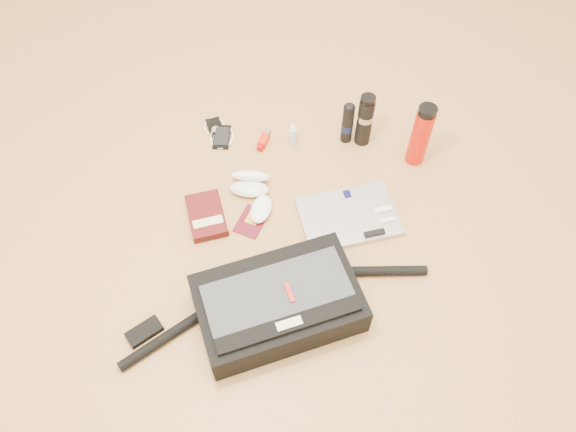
{
  "coord_description": "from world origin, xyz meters",
  "views": [
    {
      "loc": [
        0.09,
        -1.0,
        1.65
      ],
      "look_at": [
        -0.02,
        0.06,
        0.06
      ],
      "focal_mm": 35.0,
      "sensor_mm": 36.0,
      "label": 1
    }
  ],
  "objects": [
    {
      "name": "ground",
      "position": [
        0.0,
        0.0,
        0.0
      ],
      "size": [
        4.0,
        4.0,
        0.0
      ],
      "primitive_type": "plane",
      "color": "#A87B46",
      "rests_on": "ground"
    },
    {
      "name": "sunglasses_case",
      "position": [
        -0.18,
        0.21,
        0.03
      ],
      "size": [
        0.15,
        0.12,
        0.08
      ],
      "rotation": [
        0.0,
        0.0,
        0.02
      ],
      "color": "silver",
      "rests_on": "ground"
    },
    {
      "name": "thermos_black",
      "position": [
        0.22,
        0.49,
        0.12
      ],
      "size": [
        0.06,
        0.06,
        0.23
      ],
      "rotation": [
        0.0,
        0.0,
        -0.05
      ],
      "color": "black",
      "rests_on": "ground"
    },
    {
      "name": "book",
      "position": [
        -0.31,
        0.06,
        0.02
      ],
      "size": [
        0.18,
        0.22,
        0.04
      ],
      "rotation": [
        0.0,
        0.0,
        0.37
      ],
      "color": "#410D0D",
      "rests_on": "ground"
    },
    {
      "name": "ipod",
      "position": [
        -0.36,
        0.49,
        0.01
      ],
      "size": [
        0.11,
        0.11,
        0.01
      ],
      "rotation": [
        0.0,
        0.0,
        0.41
      ],
      "color": "black",
      "rests_on": "ground"
    },
    {
      "name": "phone",
      "position": [
        -0.32,
        0.44,
        0.01
      ],
      "size": [
        0.1,
        0.12,
        0.01
      ],
      "rotation": [
        0.0,
        0.0,
        0.07
      ],
      "color": "black",
      "rests_on": "ground"
    },
    {
      "name": "messenger_bag",
      "position": [
        -0.02,
        -0.27,
        0.06
      ],
      "size": [
        0.94,
        0.49,
        0.14
      ],
      "rotation": [
        0.0,
        0.0,
        0.43
      ],
      "color": "black",
      "rests_on": "ground"
    },
    {
      "name": "spray_bottle",
      "position": [
        -0.04,
        0.44,
        0.05
      ],
      "size": [
        0.03,
        0.03,
        0.1
      ],
      "rotation": [
        0.0,
        0.0,
        -0.3
      ],
      "color": "#9EC0D4",
      "rests_on": "ground"
    },
    {
      "name": "laptop",
      "position": [
        0.19,
        0.12,
        0.01
      ],
      "size": [
        0.4,
        0.33,
        0.03
      ],
      "rotation": [
        0.0,
        0.0,
        0.34
      ],
      "color": "#ABABAD",
      "rests_on": "ground"
    },
    {
      "name": "thermos_red",
      "position": [
        0.42,
        0.41,
        0.13
      ],
      "size": [
        0.09,
        0.09,
        0.27
      ],
      "rotation": [
        0.0,
        0.0,
        0.42
      ],
      "color": "#B91508",
      "rests_on": "ground"
    },
    {
      "name": "mouse",
      "position": [
        -0.12,
        0.11,
        0.02
      ],
      "size": [
        0.09,
        0.13,
        0.04
      ],
      "rotation": [
        0.0,
        0.0,
        -0.15
      ],
      "color": "white",
      "rests_on": "ground"
    },
    {
      "name": "aerosol_can",
      "position": [
        0.16,
        0.49,
        0.09
      ],
      "size": [
        0.05,
        0.05,
        0.19
      ],
      "rotation": [
        0.0,
        0.0,
        -0.2
      ],
      "color": "black",
      "rests_on": "ground"
    },
    {
      "name": "inhaler",
      "position": [
        -0.16,
        0.44,
        0.01
      ],
      "size": [
        0.04,
        0.11,
        0.03
      ],
      "rotation": [
        0.0,
        0.0,
        -0.22
      ],
      "color": "red",
      "rests_on": "ground"
    },
    {
      "name": "passport",
      "position": [
        -0.15,
        0.06,
        0.0
      ],
      "size": [
        0.12,
        0.15,
        0.01
      ],
      "rotation": [
        0.0,
        0.0,
        -0.31
      ],
      "color": "#4C0C17",
      "rests_on": "ground"
    }
  ]
}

